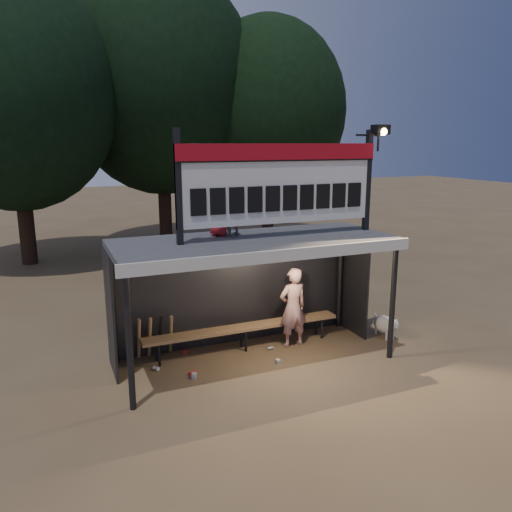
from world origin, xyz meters
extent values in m
plane|color=brown|center=(0.00, 0.00, 0.00)|extent=(80.00, 80.00, 0.00)
imported|color=silver|center=(0.96, 0.32, 0.80)|extent=(0.61, 0.42, 1.61)
imported|color=gray|center=(-0.34, 0.44, 2.77)|extent=(0.53, 0.47, 0.90)
imported|color=#B11B21|center=(-0.49, 0.50, 2.76)|extent=(0.51, 0.50, 0.88)
cube|color=#3D3D3F|center=(0.00, 0.00, 2.26)|extent=(5.00, 2.00, 0.12)
cube|color=silver|center=(0.00, -1.02, 2.22)|extent=(5.10, 0.06, 0.20)
cylinder|color=black|center=(-2.40, -0.90, 1.10)|extent=(0.10, 0.10, 2.20)
cylinder|color=black|center=(2.40, -0.90, 1.10)|extent=(0.10, 0.10, 2.20)
cylinder|color=black|center=(-2.40, 0.90, 1.10)|extent=(0.10, 0.10, 2.20)
cylinder|color=black|center=(2.40, 0.90, 1.10)|extent=(0.10, 0.10, 2.20)
cube|color=black|center=(0.00, 1.00, 1.10)|extent=(5.00, 0.04, 2.20)
cube|color=black|center=(-2.50, 0.50, 1.10)|extent=(0.04, 1.00, 2.20)
cube|color=black|center=(2.50, 0.50, 1.10)|extent=(0.04, 1.00, 2.20)
cylinder|color=black|center=(0.00, 1.00, 2.15)|extent=(5.00, 0.06, 0.06)
cube|color=black|center=(-1.35, 0.00, 3.27)|extent=(0.10, 0.10, 1.90)
cube|color=black|center=(2.35, 0.00, 3.27)|extent=(0.10, 0.10, 1.90)
cube|color=silver|center=(0.50, 0.00, 3.27)|extent=(3.80, 0.08, 1.40)
cube|color=#A40B17|center=(0.50, -0.05, 3.83)|extent=(3.80, 0.04, 0.28)
cube|color=black|center=(0.50, -0.06, 3.68)|extent=(3.80, 0.02, 0.03)
cube|color=black|center=(-1.03, -0.05, 3.02)|extent=(0.27, 0.03, 0.45)
cube|color=black|center=(-0.69, -0.05, 3.02)|extent=(0.27, 0.03, 0.45)
cube|color=black|center=(-0.35, -0.05, 3.02)|extent=(0.27, 0.03, 0.45)
cube|color=black|center=(-0.01, -0.05, 3.02)|extent=(0.27, 0.03, 0.45)
cube|color=black|center=(0.33, -0.05, 3.02)|extent=(0.27, 0.03, 0.45)
cube|color=black|center=(0.67, -0.05, 3.02)|extent=(0.27, 0.03, 0.45)
cube|color=black|center=(1.01, -0.05, 3.02)|extent=(0.27, 0.03, 0.45)
cube|color=black|center=(1.35, -0.05, 3.02)|extent=(0.27, 0.03, 0.45)
cube|color=black|center=(1.69, -0.05, 3.02)|extent=(0.27, 0.03, 0.45)
cube|color=black|center=(2.03, -0.05, 3.02)|extent=(0.27, 0.03, 0.45)
cylinder|color=black|center=(2.30, 0.00, 4.12)|extent=(0.50, 0.04, 0.04)
cylinder|color=black|center=(2.55, 0.00, 3.97)|extent=(0.04, 0.04, 0.30)
cube|color=black|center=(2.55, -0.05, 4.22)|extent=(0.30, 0.22, 0.18)
sphere|color=#FFD88C|center=(2.55, -0.14, 4.18)|extent=(0.14, 0.14, 0.14)
cube|color=#967046|center=(0.00, 0.55, 0.45)|extent=(4.00, 0.35, 0.06)
cylinder|color=black|center=(-1.70, 0.43, 0.23)|extent=(0.05, 0.05, 0.45)
cylinder|color=black|center=(-1.70, 0.67, 0.23)|extent=(0.05, 0.05, 0.45)
cylinder|color=black|center=(0.00, 0.43, 0.23)|extent=(0.05, 0.05, 0.45)
cylinder|color=black|center=(0.00, 0.67, 0.23)|extent=(0.05, 0.05, 0.45)
cylinder|color=black|center=(1.70, 0.43, 0.23)|extent=(0.05, 0.05, 0.45)
cylinder|color=black|center=(1.70, 0.67, 0.23)|extent=(0.05, 0.05, 0.45)
cylinder|color=black|center=(-4.00, 10.00, 1.87)|extent=(0.50, 0.50, 3.74)
ellipsoid|color=black|center=(-4.00, 10.00, 5.53)|extent=(6.46, 6.46, 7.48)
cylinder|color=black|center=(1.00, 11.50, 2.09)|extent=(0.50, 0.50, 4.18)
ellipsoid|color=black|center=(1.00, 11.50, 6.18)|extent=(7.22, 7.22, 8.36)
cylinder|color=black|center=(5.00, 10.50, 1.76)|extent=(0.50, 0.50, 3.52)
ellipsoid|color=black|center=(5.00, 10.50, 5.20)|extent=(6.08, 6.08, 7.04)
ellipsoid|color=beige|center=(2.95, -0.01, 0.27)|extent=(0.36, 0.58, 0.36)
sphere|color=beige|center=(2.95, -0.29, 0.36)|extent=(0.22, 0.22, 0.22)
cone|color=beige|center=(2.95, -0.39, 0.34)|extent=(0.10, 0.10, 0.10)
cone|color=beige|center=(2.90, -0.31, 0.46)|extent=(0.06, 0.06, 0.07)
cone|color=beige|center=(3.00, -0.31, 0.46)|extent=(0.06, 0.06, 0.07)
cylinder|color=beige|center=(2.87, -0.19, 0.09)|extent=(0.05, 0.05, 0.18)
cylinder|color=beige|center=(3.03, -0.19, 0.09)|extent=(0.05, 0.05, 0.18)
cylinder|color=beige|center=(2.87, 0.17, 0.09)|extent=(0.05, 0.05, 0.18)
cylinder|color=silver|center=(3.03, 0.17, 0.09)|extent=(0.05, 0.05, 0.18)
cylinder|color=beige|center=(2.95, 0.29, 0.34)|extent=(0.04, 0.16, 0.14)
cylinder|color=#9E734A|center=(-1.99, 0.82, 0.43)|extent=(0.08, 0.27, 0.84)
cylinder|color=#A37E4C|center=(-1.79, 0.82, 0.43)|extent=(0.09, 0.30, 0.83)
cylinder|color=black|center=(-1.59, 0.82, 0.43)|extent=(0.09, 0.33, 0.83)
cylinder|color=olive|center=(-1.39, 0.82, 0.43)|extent=(0.08, 0.35, 0.82)
cube|color=#A2201B|center=(-1.13, 0.77, 0.04)|extent=(0.11, 0.08, 0.08)
cylinder|color=silver|center=(0.46, 0.30, 0.04)|extent=(0.12, 0.07, 0.07)
cube|color=beige|center=(0.33, -0.32, 0.04)|extent=(0.07, 0.10, 0.08)
cylinder|color=#AD1D22|center=(-1.25, -0.13, 0.04)|extent=(0.14, 0.11, 0.07)
cube|color=#A3A3A7|center=(-1.25, -0.27, 0.04)|extent=(0.11, 0.12, 0.08)
cylinder|color=silver|center=(-1.79, 0.29, 0.04)|extent=(0.12, 0.14, 0.07)
camera|label=1|loc=(-3.37, -8.01, 3.99)|focal=35.00mm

